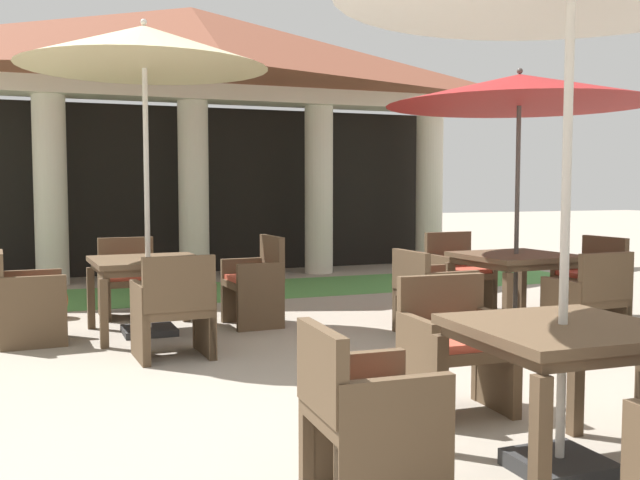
{
  "coord_description": "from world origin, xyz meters",
  "views": [
    {
      "loc": [
        -2.26,
        -3.32,
        1.43
      ],
      "look_at": [
        0.02,
        2.52,
        0.96
      ],
      "focal_mm": 41.07,
      "sensor_mm": 36.0,
      "label": 1
    }
  ],
  "objects": [
    {
      "name": "ground_plane",
      "position": [
        0.0,
        0.0,
        0.0
      ],
      "size": [
        60.0,
        60.0,
        0.0
      ],
      "primitive_type": "plane",
      "color": "#9E9384"
    },
    {
      "name": "background_pavilion",
      "position": [
        -0.0,
        7.88,
        3.16
      ],
      "size": [
        9.41,
        3.18,
        4.1
      ],
      "color": "beige",
      "rests_on": "ground"
    },
    {
      "name": "lawn_strip",
      "position": [
        0.0,
        6.3,
        0.0
      ],
      "size": [
        11.21,
        1.85,
        0.01
      ],
      "primitive_type": "cube",
      "color": "#519347",
      "rests_on": "ground"
    },
    {
      "name": "patio_table_near_foreground",
      "position": [
        0.14,
        -0.45,
        0.65
      ],
      "size": [
        0.98,
        0.98,
        0.75
      ],
      "rotation": [
        0.0,
        0.0,
        -0.04
      ],
      "color": "brown",
      "rests_on": "ground"
    },
    {
      "name": "patio_chair_near_foreground_north",
      "position": [
        0.18,
        0.6,
        0.4
      ],
      "size": [
        0.64,
        0.52,
        0.85
      ],
      "rotation": [
        0.0,
        0.0,
        -3.18
      ],
      "color": "brown",
      "rests_on": "ground"
    },
    {
      "name": "patio_chair_near_foreground_west",
      "position": [
        -0.9,
        -0.41,
        0.39
      ],
      "size": [
        0.56,
        0.56,
        0.82
      ],
      "rotation": [
        0.0,
        0.0,
        -1.61
      ],
      "color": "brown",
      "rests_on": "ground"
    },
    {
      "name": "patio_table_mid_left",
      "position": [
        -1.27,
        3.78,
        0.64
      ],
      "size": [
        1.08,
        1.08,
        0.73
      ],
      "rotation": [
        0.0,
        0.0,
        0.05
      ],
      "color": "brown",
      "rests_on": "ground"
    },
    {
      "name": "patio_umbrella_mid_left",
      "position": [
        -1.27,
        3.78,
        2.71
      ],
      "size": [
        2.33,
        2.33,
        2.99
      ],
      "color": "#2D2D2D",
      "rests_on": "ground"
    },
    {
      "name": "patio_chair_mid_left_north",
      "position": [
        -1.32,
        4.87,
        0.39
      ],
      "size": [
        0.65,
        0.61,
        0.85
      ],
      "rotation": [
        0.0,
        0.0,
        -3.1
      ],
      "color": "brown",
      "rests_on": "ground"
    },
    {
      "name": "patio_chair_mid_left_east",
      "position": [
        -0.18,
        3.83,
        0.43
      ],
      "size": [
        0.52,
        0.63,
        0.91
      ],
      "rotation": [
        0.0,
        0.0,
        -4.67
      ],
      "color": "brown",
      "rests_on": "ground"
    },
    {
      "name": "patio_chair_mid_left_south",
      "position": [
        -1.22,
        2.7,
        0.4
      ],
      "size": [
        0.63,
        0.6,
        0.87
      ],
      "rotation": [
        0.0,
        0.0,
        0.05
      ],
      "color": "brown",
      "rests_on": "ground"
    },
    {
      "name": "patio_chair_mid_left_west",
      "position": [
        -2.35,
        3.73,
        0.4
      ],
      "size": [
        0.59,
        0.61,
        0.85
      ],
      "rotation": [
        0.0,
        0.0,
        -1.52
      ],
      "color": "brown",
      "rests_on": "ground"
    },
    {
      "name": "patio_table_mid_right",
      "position": [
        2.24,
        2.79,
        0.65
      ],
      "size": [
        1.08,
        1.08,
        0.74
      ],
      "rotation": [
        0.0,
        0.0,
        0.05
      ],
      "color": "brown",
      "rests_on": "ground"
    },
    {
      "name": "patio_umbrella_mid_right",
      "position": [
        2.24,
        2.79,
        2.36
      ],
      "size": [
        2.65,
        2.65,
        2.59
      ],
      "color": "#2D2D2D",
      "rests_on": "ground"
    },
    {
      "name": "patio_chair_mid_right_north",
      "position": [
        2.2,
        3.79,
        0.42
      ],
      "size": [
        0.65,
        0.58,
        0.89
      ],
      "rotation": [
        0.0,
        0.0,
        -3.09
      ],
      "color": "brown",
      "rests_on": "ground"
    },
    {
      "name": "patio_chair_mid_right_west",
      "position": [
        1.25,
        2.74,
        0.39
      ],
      "size": [
        0.62,
        0.64,
        0.82
      ],
      "rotation": [
        0.0,
        0.0,
        -1.52
      ],
      "color": "brown",
      "rests_on": "ground"
    },
    {
      "name": "patio_chair_mid_right_south",
      "position": [
        2.29,
        1.79,
        0.4
      ],
      "size": [
        0.62,
        0.54,
        0.85
      ],
      "rotation": [
        0.0,
        0.0,
        0.05
      ],
      "color": "brown",
      "rests_on": "ground"
    },
    {
      "name": "patio_chair_mid_right_east",
      "position": [
        3.24,
        2.84,
        0.42
      ],
      "size": [
        0.52,
        0.65,
        0.88
      ],
      "rotation": [
        0.0,
        0.0,
        -4.66
      ],
      "color": "brown",
      "rests_on": "ground"
    },
    {
      "name": "terracotta_urn",
      "position": [
        -2.1,
        5.01,
        0.19
      ],
      "size": [
        0.29,
        0.29,
        0.46
      ],
      "color": "#9E5633",
      "rests_on": "ground"
    }
  ]
}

